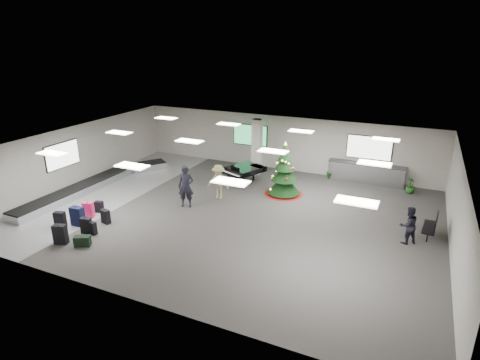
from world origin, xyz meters
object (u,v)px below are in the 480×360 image
at_px(traveler_b, 218,182).
at_px(service_counter, 366,173).
at_px(grand_piano, 244,170).
at_px(traveler_a, 186,187).
at_px(bench, 432,225).
at_px(traveler_bench, 408,225).
at_px(pink_suitcase, 88,210).
at_px(christmas_tree, 284,177).
at_px(baggage_carousel, 96,184).
at_px(potted_plant_right, 411,186).
at_px(potted_plant_left, 331,171).

bearing_deg(traveler_b, service_counter, 35.45).
xyz_separation_m(grand_piano, traveler_a, (-1.18, -3.95, 0.21)).
bearing_deg(bench, grand_piano, 170.02).
bearing_deg(traveler_bench, pink_suitcase, -21.97).
xyz_separation_m(christmas_tree, bench, (6.85, -1.89, -0.45)).
bearing_deg(traveler_bench, baggage_carousel, -35.07).
bearing_deg(christmas_tree, baggage_carousel, -160.84).
bearing_deg(grand_piano, christmas_tree, 10.16).
distance_m(traveler_b, potted_plant_right, 9.79).
distance_m(grand_piano, potted_plant_left, 4.99).
bearing_deg(potted_plant_left, baggage_carousel, -149.07).
xyz_separation_m(bench, traveler_bench, (-0.88, -0.97, 0.26)).
relative_size(christmas_tree, traveler_b, 1.60).
relative_size(grand_piano, traveler_bench, 1.54).
bearing_deg(traveler_b, bench, -5.26).
bearing_deg(pink_suitcase, traveler_a, 21.14).
xyz_separation_m(bench, traveler_a, (-10.51, -1.49, 0.50)).
height_order(christmas_tree, grand_piano, christmas_tree).
height_order(bench, potted_plant_left, potted_plant_left).
bearing_deg(traveler_b, potted_plant_right, 23.44).
height_order(baggage_carousel, potted_plant_right, potted_plant_right).
bearing_deg(baggage_carousel, traveler_bench, 1.44).
relative_size(pink_suitcase, traveler_b, 0.42).
bearing_deg(potted_plant_right, bench, -77.87).
relative_size(service_counter, christmas_tree, 1.46).
bearing_deg(grand_piano, potted_plant_left, 56.89).
xyz_separation_m(service_counter, christmas_tree, (-3.50, -3.49, 0.40)).
bearing_deg(christmas_tree, service_counter, 44.87).
bearing_deg(christmas_tree, potted_plant_right, 25.68).
xyz_separation_m(service_counter, potted_plant_left, (-1.85, -0.15, -0.10)).
height_order(baggage_carousel, grand_piano, grand_piano).
height_order(pink_suitcase, traveler_bench, traveler_bench).
relative_size(traveler_a, potted_plant_left, 2.21).
height_order(pink_suitcase, grand_piano, grand_piano).
bearing_deg(traveler_a, bench, -12.80).
bearing_deg(bench, christmas_tree, 169.33).
xyz_separation_m(christmas_tree, potted_plant_right, (5.84, 2.81, -0.53)).
bearing_deg(baggage_carousel, christmas_tree, 19.16).
xyz_separation_m(traveler_a, potted_plant_left, (5.31, 6.72, -0.55)).
height_order(bench, traveler_b, traveler_b).
bearing_deg(potted_plant_right, traveler_bench, -88.65).
xyz_separation_m(service_counter, traveler_b, (-6.26, -5.34, 0.32)).
relative_size(baggage_carousel, bench, 6.80).
bearing_deg(bench, traveler_a, -167.16).
xyz_separation_m(service_counter, potted_plant_right, (2.34, -0.68, -0.13)).
xyz_separation_m(christmas_tree, traveler_b, (-2.76, -1.85, -0.08)).
relative_size(service_counter, potted_plant_right, 4.86).
distance_m(baggage_carousel, service_counter, 14.50).
height_order(christmas_tree, bench, christmas_tree).
xyz_separation_m(grand_piano, traveler_b, (-0.28, -2.41, 0.08)).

